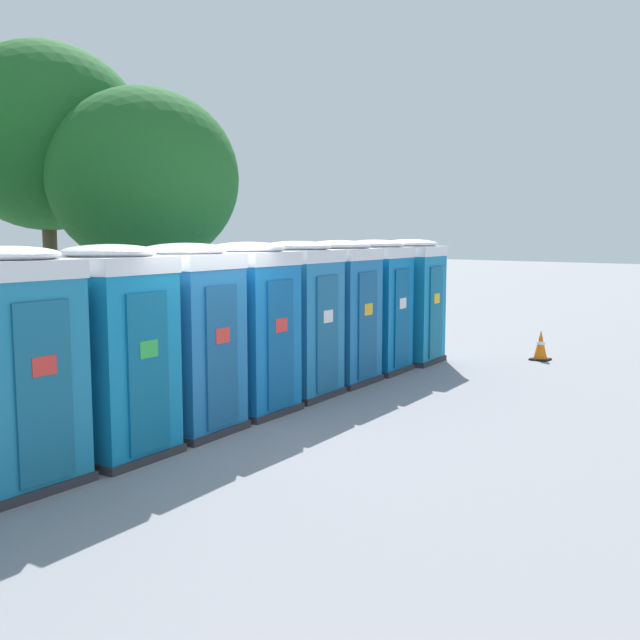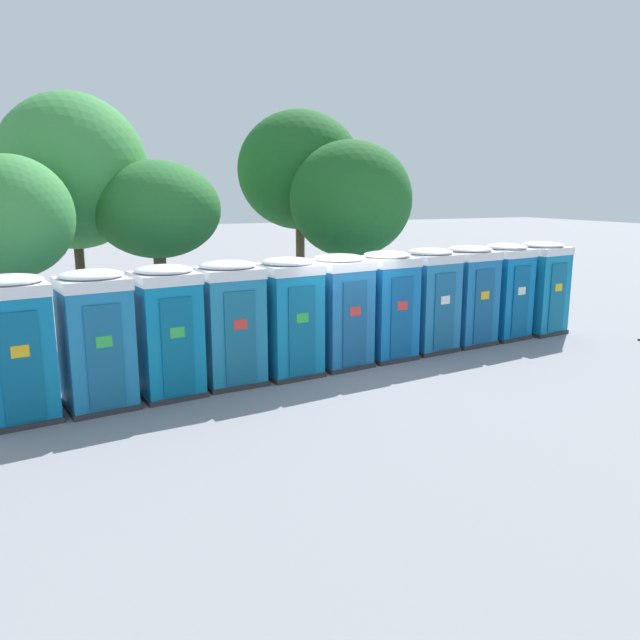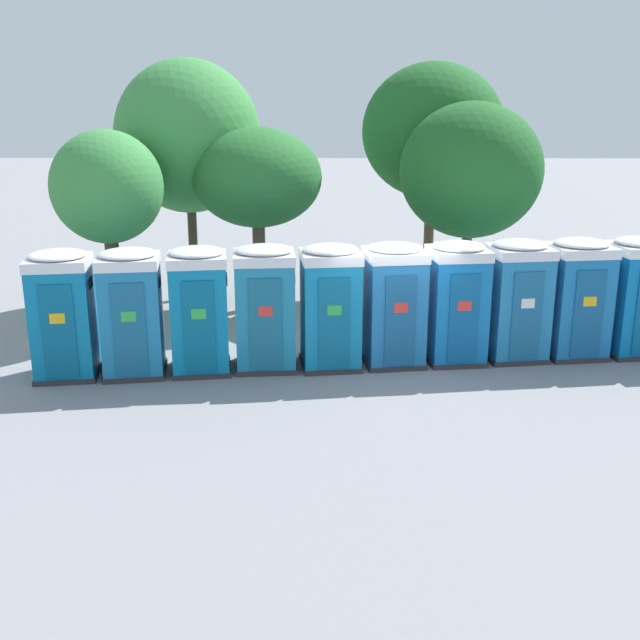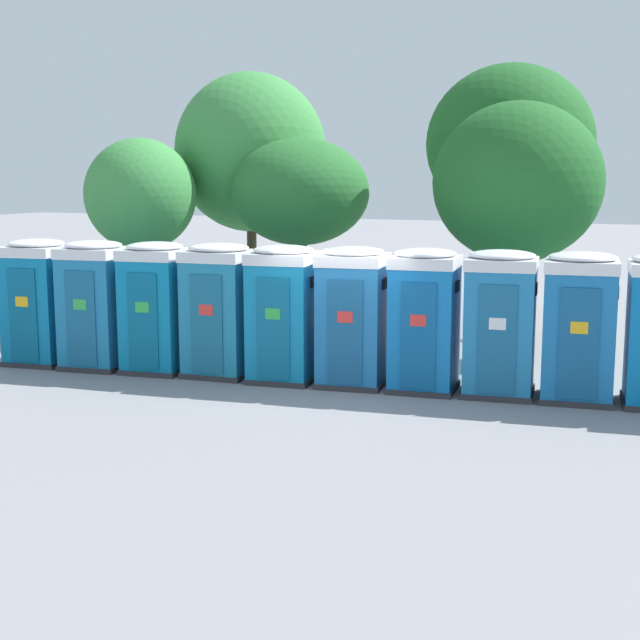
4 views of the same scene
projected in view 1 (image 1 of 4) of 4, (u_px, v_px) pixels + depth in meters
The scene contains 12 objects.
ground_plane at pixel (185, 430), 10.17m from camera, with size 120.00×120.00×0.00m, color gray.
portapotty_3 at pixel (10, 367), 7.81m from camera, with size 1.33×1.30×2.54m.
portapotty_4 at pixel (113, 351), 8.87m from camera, with size 1.33×1.34×2.54m.
portapotty_5 at pixel (188, 337), 9.98m from camera, with size 1.37×1.37×2.54m.
portapotty_6 at pixel (249, 327), 11.08m from camera, with size 1.30×1.33×2.54m.
portapotty_7 at pixel (297, 318), 12.21m from camera, with size 1.37×1.36×2.54m.
portapotty_8 at pixel (339, 311), 13.31m from camera, with size 1.37×1.35×2.54m.
portapotty_9 at pixel (375, 305), 14.40m from camera, with size 1.33×1.36×2.54m.
portapotty_10 at pixel (410, 300), 15.45m from camera, with size 1.38×1.37×2.54m.
street_tree_0 at pixel (46, 138), 14.47m from camera, with size 3.81×3.81×6.31m.
street_tree_3 at pixel (144, 179), 13.68m from camera, with size 3.47×3.47×5.30m.
traffic_cone at pixel (541, 346), 15.73m from camera, with size 0.36×0.36×0.64m.
Camera 1 is at (-6.44, -7.78, 2.67)m, focal length 42.00 mm.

